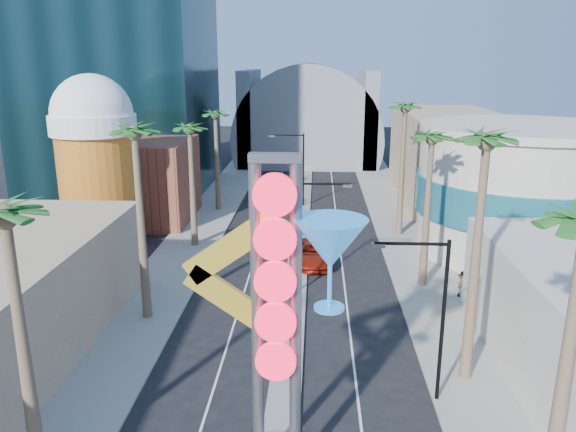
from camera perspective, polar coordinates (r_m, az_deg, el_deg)
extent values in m
cube|color=gray|center=(53.92, -8.84, -1.25)|extent=(5.00, 100.00, 0.15)
cube|color=gray|center=(53.43, 11.54, -1.54)|extent=(5.00, 100.00, 0.15)
cube|color=gray|center=(55.70, 1.39, -0.52)|extent=(1.60, 84.00, 0.15)
cube|color=brown|center=(57.42, -14.78, 3.49)|extent=(10.00, 10.00, 8.00)
cube|color=tan|center=(66.00, 15.77, 5.84)|extent=(10.00, 20.00, 10.00)
cylinder|color=#B94A18|center=(50.18, -18.65, 2.65)|extent=(6.40, 6.40, 10.00)
cylinder|color=white|center=(49.33, -19.20, 8.77)|extent=(7.00, 7.00, 1.60)
sphere|color=white|center=(49.25, -19.28, 9.69)|extent=(6.60, 6.60, 6.60)
cylinder|color=beige|center=(49.57, 22.46, 2.13)|extent=(16.00, 16.00, 10.00)
cylinder|color=teal|center=(49.57, 22.46, 2.13)|extent=(16.60, 16.60, 3.00)
cylinder|color=beige|center=(48.72, 23.11, 8.20)|extent=(16.60, 16.60, 0.60)
cylinder|color=slate|center=(88.26, 2.02, 8.10)|extent=(22.00, 16.00, 22.00)
cube|color=slate|center=(88.52, -3.88, 10.05)|extent=(2.00, 16.00, 14.00)
cube|color=slate|center=(88.24, 7.98, 9.92)|extent=(2.00, 16.00, 14.00)
cylinder|color=slate|center=(20.70, -3.17, -10.37)|extent=(0.44, 0.44, 12.00)
cylinder|color=slate|center=(20.60, 0.77, -10.47)|extent=(0.44, 0.44, 12.00)
cube|color=slate|center=(18.81, -1.31, 5.95)|extent=(1.80, 0.50, 0.30)
cylinder|color=#F71538|center=(18.71, -1.36, 2.14)|extent=(1.50, 0.25, 1.50)
cylinder|color=#F71538|center=(19.13, -1.33, -2.38)|extent=(1.50, 0.25, 1.50)
cylinder|color=#F71538|center=(19.66, -1.30, -6.68)|extent=(1.50, 0.25, 1.50)
cylinder|color=#F71538|center=(20.30, -1.28, -10.73)|extent=(1.50, 0.25, 1.50)
cylinder|color=#F71538|center=(21.04, -1.25, -14.52)|extent=(1.50, 0.25, 1.50)
cube|color=yellow|center=(19.78, -5.88, -3.22)|extent=(3.47, 0.25, 2.80)
cube|color=yellow|center=(20.51, -5.73, -8.52)|extent=(3.47, 0.25, 2.80)
cone|color=#247BCD|center=(19.50, 4.33, -2.84)|extent=(2.60, 2.60, 1.80)
cylinder|color=#247BCD|center=(20.06, 4.24, -7.18)|extent=(0.16, 0.16, 1.60)
cylinder|color=#247BCD|center=(20.38, 4.19, -9.25)|extent=(1.10, 1.10, 0.12)
cylinder|color=black|center=(37.35, 0.67, -2.40)|extent=(0.18, 0.18, 8.00)
cube|color=black|center=(36.33, 3.54, 3.26)|extent=(3.60, 0.12, 0.12)
cube|color=slate|center=(36.41, 6.05, 3.07)|extent=(0.60, 0.25, 0.18)
cylinder|color=black|center=(60.62, 1.57, 4.63)|extent=(0.18, 0.18, 8.00)
cube|color=black|center=(60.08, -0.13, 8.21)|extent=(3.60, 0.12, 0.12)
cube|color=slate|center=(60.20, -1.67, 8.12)|extent=(0.60, 0.25, 0.18)
cylinder|color=black|center=(26.82, 15.43, -10.51)|extent=(0.18, 0.18, 8.00)
cube|color=black|center=(25.10, 12.44, -2.77)|extent=(3.24, 0.12, 0.12)
cube|color=slate|center=(24.93, 9.16, -2.96)|extent=(0.60, 0.25, 0.18)
cylinder|color=brown|center=(22.80, -25.21, -12.88)|extent=(0.40, 0.40, 10.50)
sphere|color=#20531B|center=(20.95, -26.86, -0.07)|extent=(2.40, 2.40, 2.40)
cylinder|color=brown|center=(34.57, -14.67, -1.38)|extent=(0.40, 0.40, 11.50)
sphere|color=#20531B|center=(33.40, -15.35, 8.10)|extent=(2.40, 2.40, 2.40)
cylinder|color=brown|center=(47.84, -9.69, 2.65)|extent=(0.40, 0.40, 10.00)
sphere|color=#20531B|center=(46.99, -9.97, 8.60)|extent=(2.40, 2.40, 2.40)
cylinder|color=brown|center=(59.36, -7.22, 5.26)|extent=(0.40, 0.40, 10.00)
sphere|color=#20531B|center=(58.68, -7.39, 10.07)|extent=(2.40, 2.40, 2.40)
cylinder|color=brown|center=(19.99, 26.01, -16.35)|extent=(0.40, 0.40, 11.00)
cylinder|color=brown|center=(28.27, 18.46, -4.98)|extent=(0.40, 0.40, 12.00)
sphere|color=#20531B|center=(26.84, 19.56, 7.11)|extent=(2.40, 2.40, 2.40)
cylinder|color=brown|center=(39.62, 13.92, 0.08)|extent=(0.40, 0.40, 10.50)
sphere|color=#20531B|center=(38.59, 14.43, 7.61)|extent=(2.40, 2.40, 2.40)
cylinder|color=brown|center=(51.03, 11.49, 4.23)|extent=(0.40, 0.40, 11.50)
sphere|color=#20531B|center=(50.24, 11.85, 10.67)|extent=(2.40, 2.40, 2.40)
imported|color=maroon|center=(44.30, 2.61, -3.78)|extent=(3.16, 6.29, 1.71)
imported|color=gray|center=(39.63, 17.23, -6.59)|extent=(1.10, 1.02, 1.80)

